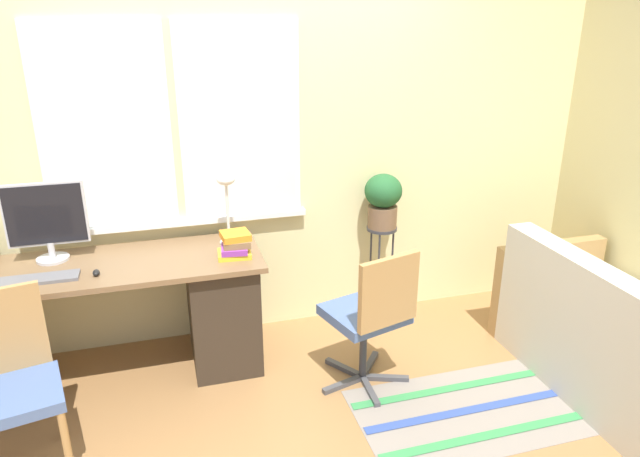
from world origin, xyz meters
TOP-DOWN VIEW (x-y plane):
  - ground_plane at (0.00, 0.00)m, footprint 14.00×14.00m
  - wall_back_with_window at (-0.02, 0.70)m, footprint 9.00×0.12m
  - desk at (-1.07, 0.31)m, footprint 2.00×0.62m
  - monitor at (-1.24, 0.46)m, footprint 0.44×0.18m
  - keyboard at (-1.28, 0.18)m, footprint 0.42×0.13m
  - mouse at (-0.99, 0.17)m, footprint 0.04×0.06m
  - desk_lamp at (-0.23, 0.43)m, footprint 0.12×0.12m
  - book_stack at (-0.22, 0.23)m, footprint 0.20×0.19m
  - desk_chair_wooden at (-1.35, -0.34)m, footprint 0.47×0.48m
  - office_chair_swivel at (0.47, -0.21)m, footprint 0.54×0.52m
  - couch_loveseat at (1.83, -0.62)m, footprint 0.80×1.49m
  - plant_stand at (0.82, 0.52)m, footprint 0.21×0.21m
  - potted_plant at (0.82, 0.52)m, footprint 0.25×0.25m
  - floor_rug_striped at (0.92, -0.60)m, footprint 1.26×0.73m

SIDE VIEW (x-z plane):
  - ground_plane at x=0.00m, z-range 0.00..0.00m
  - floor_rug_striped at x=0.92m, z-range 0.00..0.01m
  - couch_loveseat at x=1.83m, z-range -0.13..0.70m
  - desk at x=-1.07m, z-range 0.03..0.76m
  - desk_chair_wooden at x=-1.35m, z-range 0.03..0.92m
  - office_chair_swivel at x=0.47m, z-range 0.03..0.91m
  - plant_stand at x=0.82m, z-range 0.23..0.94m
  - keyboard at x=-1.28m, z-range 0.74..0.76m
  - mouse at x=-0.99m, z-range 0.74..0.77m
  - book_stack at x=-0.22m, z-range 0.74..0.88m
  - potted_plant at x=0.82m, z-range 0.73..1.10m
  - monitor at x=-1.24m, z-range 0.75..1.22m
  - desk_lamp at x=-0.23m, z-range 0.84..1.29m
  - wall_back_with_window at x=-0.02m, z-range 0.00..2.70m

